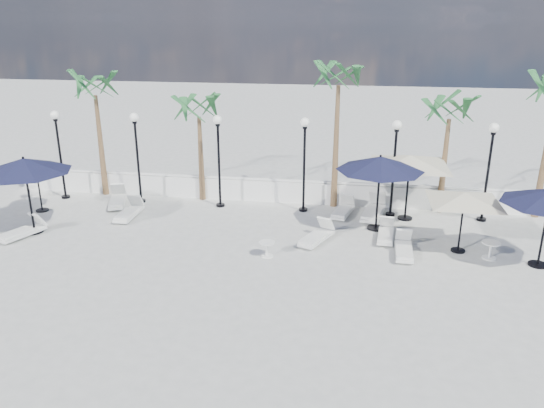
# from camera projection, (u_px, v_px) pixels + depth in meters

# --- Properties ---
(ground) EXTENTS (100.00, 100.00, 0.00)m
(ground) POSITION_uv_depth(u_px,v_px,m) (281.00, 285.00, 15.71)
(ground) COLOR #9E9E99
(ground) RESTS_ON ground
(balustrade) EXTENTS (26.00, 0.30, 1.01)m
(balustrade) POSITION_uv_depth(u_px,v_px,m) (306.00, 192.00, 22.55)
(balustrade) COLOR white
(balustrade) RESTS_ON ground
(lamppost_0) EXTENTS (0.36, 0.36, 3.84)m
(lamppost_0) POSITION_uv_depth(u_px,v_px,m) (58.00, 142.00, 22.50)
(lamppost_0) COLOR black
(lamppost_0) RESTS_ON ground
(lamppost_1) EXTENTS (0.36, 0.36, 3.84)m
(lamppost_1) POSITION_uv_depth(u_px,v_px,m) (137.00, 145.00, 21.98)
(lamppost_1) COLOR black
(lamppost_1) RESTS_ON ground
(lamppost_2) EXTENTS (0.36, 0.36, 3.84)m
(lamppost_2) POSITION_uv_depth(u_px,v_px,m) (218.00, 148.00, 21.46)
(lamppost_2) COLOR black
(lamppost_2) RESTS_ON ground
(lamppost_3) EXTENTS (0.36, 0.36, 3.84)m
(lamppost_3) POSITION_uv_depth(u_px,v_px,m) (304.00, 152.00, 20.94)
(lamppost_3) COLOR black
(lamppost_3) RESTS_ON ground
(lamppost_4) EXTENTS (0.36, 0.36, 3.84)m
(lamppost_4) POSITION_uv_depth(u_px,v_px,m) (395.00, 155.00, 20.42)
(lamppost_4) COLOR black
(lamppost_4) RESTS_ON ground
(lamppost_5) EXTENTS (0.36, 0.36, 3.84)m
(lamppost_5) POSITION_uv_depth(u_px,v_px,m) (490.00, 159.00, 19.90)
(lamppost_5) COLOR black
(lamppost_5) RESTS_ON ground
(palm_0) EXTENTS (2.60, 2.60, 5.50)m
(palm_0) POSITION_uv_depth(u_px,v_px,m) (95.00, 92.00, 22.35)
(palm_0) COLOR brown
(palm_0) RESTS_ON ground
(palm_1) EXTENTS (2.60, 2.60, 4.70)m
(palm_1) POSITION_uv_depth(u_px,v_px,m) (199.00, 113.00, 21.94)
(palm_1) COLOR brown
(palm_1) RESTS_ON ground
(palm_2) EXTENTS (2.60, 2.60, 6.10)m
(palm_2) POSITION_uv_depth(u_px,v_px,m) (338.00, 82.00, 20.64)
(palm_2) COLOR brown
(palm_2) RESTS_ON ground
(palm_3) EXTENTS (2.60, 2.60, 4.90)m
(palm_3) POSITION_uv_depth(u_px,v_px,m) (449.00, 115.00, 20.39)
(palm_3) COLOR brown
(palm_3) RESTS_ON ground
(lounger_0) EXTENTS (0.61, 1.83, 0.68)m
(lounger_0) POSITION_uv_depth(u_px,v_px,m) (129.00, 212.00, 20.95)
(lounger_0) COLOR white
(lounger_0) RESTS_ON ground
(lounger_1) EXTENTS (1.18, 1.84, 0.66)m
(lounger_1) POSITION_uv_depth(u_px,v_px,m) (22.00, 231.00, 19.08)
(lounger_1) COLOR white
(lounger_1) RESTS_ON ground
(lounger_2) EXTENTS (1.20, 1.97, 0.70)m
(lounger_2) POSITION_uv_depth(u_px,v_px,m) (117.00, 200.00, 22.33)
(lounger_2) COLOR white
(lounger_2) RESTS_ON ground
(lounger_3) EXTENTS (1.23, 1.85, 0.67)m
(lounger_3) POSITION_uv_depth(u_px,v_px,m) (317.00, 236.00, 18.66)
(lounger_3) COLOR white
(lounger_3) RESTS_ON ground
(lounger_4) EXTENTS (0.95, 1.84, 0.66)m
(lounger_4) POSITION_uv_depth(u_px,v_px,m) (343.00, 210.00, 21.19)
(lounger_4) COLOR white
(lounger_4) RESTS_ON ground
(lounger_5) EXTENTS (0.67, 1.67, 0.61)m
(lounger_5) POSITION_uv_depth(u_px,v_px,m) (386.00, 234.00, 18.90)
(lounger_5) COLOR white
(lounger_5) RESTS_ON ground
(lounger_6) EXTENTS (1.08, 2.19, 0.79)m
(lounger_6) POSITION_uv_depth(u_px,v_px,m) (373.00, 211.00, 20.99)
(lounger_6) COLOR white
(lounger_6) RESTS_ON ground
(lounger_7) EXTENTS (0.62, 1.74, 0.65)m
(lounger_7) POSITION_uv_depth(u_px,v_px,m) (404.00, 249.00, 17.63)
(lounger_7) COLOR white
(lounger_7) RESTS_ON ground
(side_table_0) EXTENTS (0.54, 0.54, 0.52)m
(side_table_0) POSITION_uv_depth(u_px,v_px,m) (30.00, 191.00, 23.17)
(side_table_0) COLOR white
(side_table_0) RESTS_ON ground
(side_table_1) EXTENTS (0.54, 0.54, 0.52)m
(side_table_1) POSITION_uv_depth(u_px,v_px,m) (267.00, 248.00, 17.49)
(side_table_1) COLOR white
(side_table_1) RESTS_ON ground
(side_table_2) EXTENTS (0.59, 0.59, 0.58)m
(side_table_2) POSITION_uv_depth(u_px,v_px,m) (490.00, 249.00, 17.34)
(side_table_2) COLOR white
(side_table_2) RESTS_ON ground
(parasol_navy_left) EXTENTS (3.26, 3.26, 2.88)m
(parasol_navy_left) POSITION_uv_depth(u_px,v_px,m) (24.00, 166.00, 18.75)
(parasol_navy_left) COLOR black
(parasol_navy_left) RESTS_ON ground
(parasol_navy_mid) EXTENTS (3.20, 3.20, 2.87)m
(parasol_navy_mid) POSITION_uv_depth(u_px,v_px,m) (380.00, 164.00, 19.06)
(parasol_navy_mid) COLOR black
(parasol_navy_mid) RESTS_ON ground
(parasol_cream_sq_a) EXTENTS (5.64, 5.64, 2.77)m
(parasol_cream_sq_a) POSITION_uv_depth(u_px,v_px,m) (410.00, 156.00, 20.04)
(parasol_cream_sq_a) COLOR black
(parasol_cream_sq_a) RESTS_ON ground
(parasol_cream_sq_b) EXTENTS (4.50, 4.50, 2.26)m
(parasol_cream_sq_b) POSITION_uv_depth(u_px,v_px,m) (465.00, 193.00, 17.30)
(parasol_cream_sq_b) COLOR black
(parasol_cream_sq_b) RESTS_ON ground
(parasol_cream_small) EXTENTS (1.63, 1.63, 2.00)m
(parasol_cream_small) POSITION_uv_depth(u_px,v_px,m) (36.00, 171.00, 21.19)
(parasol_cream_small) COLOR black
(parasol_cream_small) RESTS_ON ground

